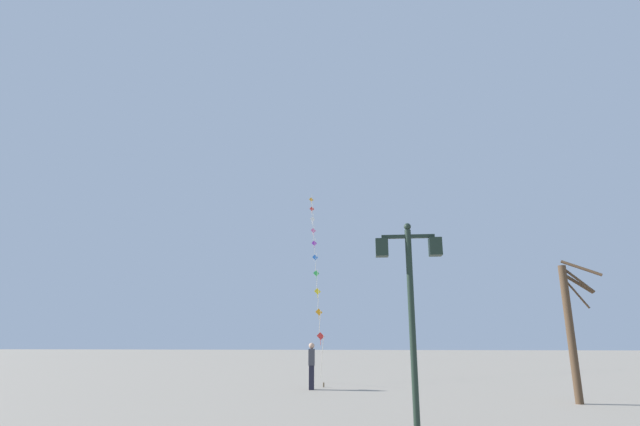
{
  "coord_description": "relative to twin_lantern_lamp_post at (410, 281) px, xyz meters",
  "views": [
    {
      "loc": [
        0.91,
        -2.32,
        1.78
      ],
      "look_at": [
        -1.07,
        17.54,
        7.13
      ],
      "focal_mm": 26.86,
      "sensor_mm": 36.0,
      "label": 1
    }
  ],
  "objects": [
    {
      "name": "ground_plane",
      "position": [
        -1.84,
        11.56,
        -3.05
      ],
      "size": [
        160.0,
        160.0,
        0.0
      ],
      "primitive_type": "plane",
      "color": "gray"
    },
    {
      "name": "twin_lantern_lamp_post",
      "position": [
        0.0,
        0.0,
        0.0
      ],
      "size": [
        1.47,
        0.28,
        4.38
      ],
      "color": "#1E2D23",
      "rests_on": "ground_plane"
    },
    {
      "name": "kite_train",
      "position": [
        -4.0,
        17.09,
        3.39
      ],
      "size": [
        2.54,
        15.28,
        12.53
      ],
      "color": "brown",
      "rests_on": "ground_plane"
    },
    {
      "name": "kite_flyer",
      "position": [
        -3.15,
        8.24,
        -2.15
      ],
      "size": [
        0.28,
        0.62,
        1.71
      ],
      "rotation": [
        0.0,
        0.0,
        1.67
      ],
      "color": "#1E1E2D",
      "rests_on": "ground_plane"
    },
    {
      "name": "bare_tree",
      "position": [
        5.19,
        4.8,
        -0.81
      ],
      "size": [
        1.17,
        1.05,
        4.23
      ],
      "color": "#4C3826",
      "rests_on": "ground_plane"
    }
  ]
}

